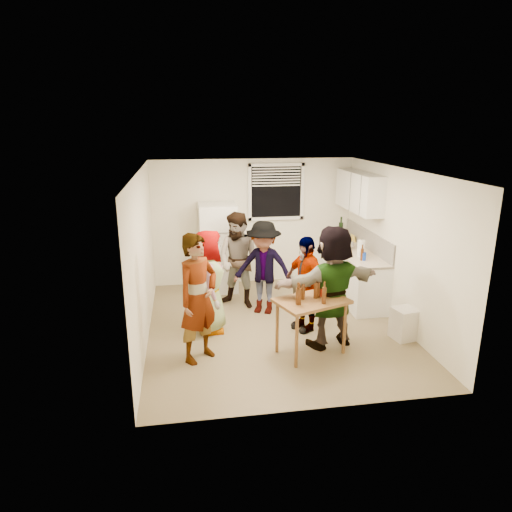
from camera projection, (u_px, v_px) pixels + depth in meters
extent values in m
cube|color=white|center=(218.00, 248.00, 8.81)|extent=(0.70, 0.70, 1.70)
cube|color=white|center=(351.00, 274.00, 8.61)|extent=(0.60, 2.20, 0.86)
cube|color=beige|center=(353.00, 251.00, 8.48)|extent=(0.64, 2.22, 0.04)
cube|color=beige|center=(368.00, 240.00, 8.47)|extent=(0.03, 2.20, 0.36)
cube|color=white|center=(359.00, 192.00, 8.39)|extent=(0.34, 1.60, 0.70)
cylinder|color=white|center=(360.00, 256.00, 8.07)|extent=(0.13, 0.13, 0.28)
cylinder|color=black|center=(340.00, 239.00, 9.28)|extent=(0.08, 0.08, 0.33)
cylinder|color=#47230C|center=(362.00, 260.00, 7.81)|extent=(0.05, 0.05, 0.21)
cylinder|color=#123CC3|center=(363.00, 260.00, 7.83)|extent=(0.10, 0.10, 0.13)
cube|color=#ECC648|center=(353.00, 238.00, 9.03)|extent=(0.02, 0.17, 0.14)
cube|color=silver|center=(404.00, 323.00, 6.90)|extent=(0.39, 0.39, 0.48)
cylinder|color=#47230C|center=(317.00, 297.00, 6.42)|extent=(0.06, 0.06, 0.25)
cylinder|color=#A81D09|center=(323.00, 296.00, 6.45)|extent=(0.09, 0.09, 0.12)
imported|color=gray|center=(210.00, 330.00, 7.25)|extent=(1.64, 0.82, 0.52)
imported|color=#141933|center=(200.00, 358.00, 6.39)|extent=(1.68, 1.78, 0.43)
imported|color=brown|center=(240.00, 306.00, 8.20)|extent=(1.59, 1.89, 0.65)
imported|color=#3D3D41|center=(263.00, 312.00, 7.95)|extent=(1.63, 1.90, 0.60)
imported|color=black|center=(304.00, 328.00, 7.31)|extent=(1.76, 1.44, 0.37)
imported|color=#C48244|center=(329.00, 344.00, 6.79)|extent=(2.06, 2.16, 0.53)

